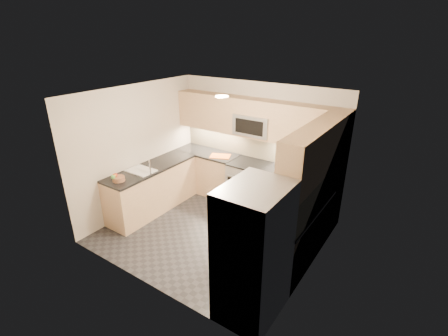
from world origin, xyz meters
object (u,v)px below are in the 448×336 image
Objects in this scene: microwave at (254,125)px; utensil_bowl at (314,173)px; gas_range at (249,184)px; cutting_board at (220,156)px; refrigerator at (253,253)px; fruit_basket at (119,179)px.

utensil_bowl is at bearing -2.78° from microwave.
gas_range is 1.20× the size of microwave.
cutting_board is at bearing -176.37° from gas_range.
microwave reaches higher than utensil_bowl.
utensil_bowl is (-0.15, 2.49, 0.11)m from refrigerator.
fruit_basket is at bearing -111.80° from cutting_board.
refrigerator is 7.41× the size of utensil_bowl.
fruit_basket is (-2.95, 0.38, 0.08)m from refrigerator.
refrigerator reaches higher than fruit_basket.
fruit_basket is at bearing -124.56° from microwave.
gas_range is 3.74× the size of utensil_bowl.
cutting_board is at bearing 68.20° from fruit_basket.
fruit_basket reaches higher than gas_range.
cutting_board is (-2.14, 2.38, 0.05)m from refrigerator.
refrigerator is 2.97m from fruit_basket.
utensil_bowl is at bearing 93.50° from refrigerator.
refrigerator is 2.49m from utensil_bowl.
refrigerator is (1.45, -2.55, -0.80)m from microwave.
cutting_board is at bearing 132.01° from refrigerator.
microwave is at bearing 13.68° from cutting_board.
refrigerator is at bearing -86.50° from utensil_bowl.
microwave reaches higher than cutting_board.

